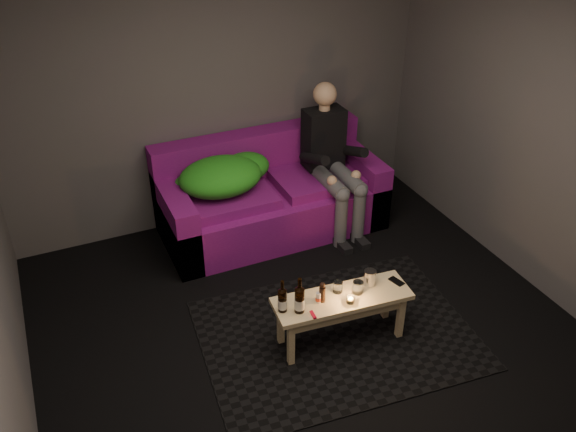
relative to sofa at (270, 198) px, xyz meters
name	(u,v)px	position (x,y,z in m)	size (l,w,h in m)	color
floor	(327,358)	(-0.31, -1.82, -0.32)	(4.50, 4.50, 0.00)	black
room	(303,128)	(-0.31, -1.35, 1.32)	(4.50, 4.50, 4.50)	silver
rug	(337,334)	(-0.13, -1.63, -0.32)	(2.04, 1.48, 0.01)	black
sofa	(270,198)	(0.00, 0.00, 0.00)	(2.07, 0.93, 0.89)	#770F73
green_blanket	(224,175)	(-0.44, -0.01, 0.35)	(0.91, 0.62, 0.31)	green
person	(331,157)	(0.56, -0.17, 0.39)	(0.37, 0.86, 1.38)	black
coffee_table	(342,304)	(-0.13, -1.68, 0.02)	(1.05, 0.42, 0.42)	tan
beer_bottle_a	(282,300)	(-0.59, -1.64, 0.19)	(0.07, 0.07, 0.26)	black
beer_bottle_b	(300,299)	(-0.49, -1.69, 0.20)	(0.07, 0.07, 0.29)	black
salt_shaker	(318,298)	(-0.32, -1.66, 0.14)	(0.04, 0.04, 0.08)	silver
pepper_mill	(322,294)	(-0.29, -1.66, 0.16)	(0.05, 0.05, 0.12)	black
tumbler_back	(338,287)	(-0.14, -1.61, 0.14)	(0.07, 0.07, 0.09)	white
tealight	(350,300)	(-0.11, -1.76, 0.12)	(0.06, 0.06, 0.05)	white
tumbler_front	(358,287)	(-0.01, -1.68, 0.14)	(0.08, 0.08, 0.10)	white
steel_cup	(370,278)	(0.12, -1.63, 0.16)	(0.09, 0.09, 0.12)	silver
smartphone	(396,281)	(0.32, -1.69, 0.10)	(0.06, 0.12, 0.01)	black
red_lighter	(313,315)	(-0.42, -1.77, 0.10)	(0.02, 0.08, 0.01)	#B60B26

